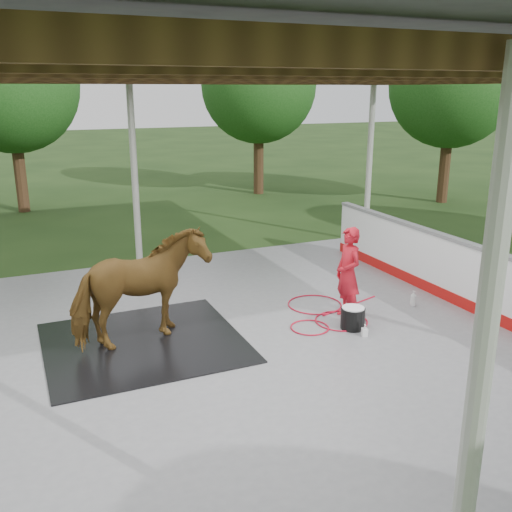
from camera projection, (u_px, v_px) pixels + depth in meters
name	position (u px, v px, depth m)	size (l,w,h in m)	color
ground	(214.00, 361.00, 8.01)	(100.00, 100.00, 0.00)	#1E3814
concrete_slab	(214.00, 359.00, 8.01)	(12.00, 10.00, 0.05)	slate
pavilion_structure	(208.00, 64.00, 6.90)	(12.60, 10.60, 4.05)	beige
dasher_board	(470.00, 279.00, 9.62)	(0.16, 8.00, 1.15)	#AE100E
tree_belt	(207.00, 80.00, 7.85)	(28.00, 28.00, 5.80)	#382314
rubber_mat	(144.00, 342.00, 8.45)	(2.83, 2.65, 0.02)	black
horse	(141.00, 289.00, 8.21)	(0.90, 1.97, 1.67)	brown
handler	(348.00, 273.00, 9.21)	(0.55, 0.36, 1.52)	red
wash_bucket	(353.00, 317.00, 8.93)	(0.38, 0.38, 0.35)	black
soap_bottle_a	(413.00, 298.00, 9.86)	(0.11, 0.11, 0.28)	silver
soap_bottle_b	(365.00, 330.00, 8.66)	(0.09, 0.09, 0.19)	#338CD8
hose_coil	(324.00, 314.00, 9.50)	(2.07, 1.72, 0.02)	#B30C25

